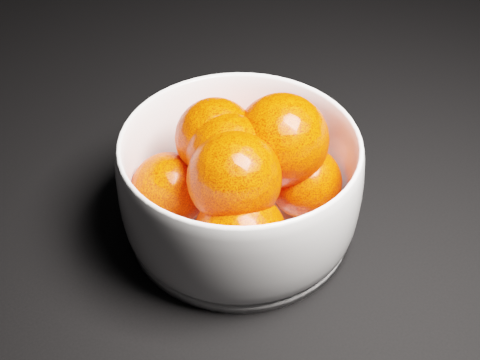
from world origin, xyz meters
TOP-DOWN VIEW (x-y plane):
  - bowl at (-0.25, 0.17)m, footprint 0.21×0.21m
  - orange_pile at (-0.25, 0.17)m, footprint 0.16×0.17m

SIDE VIEW (x-z plane):
  - bowl at x=-0.25m, z-range 0.00..0.10m
  - orange_pile at x=-0.25m, z-range 0.01..0.13m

